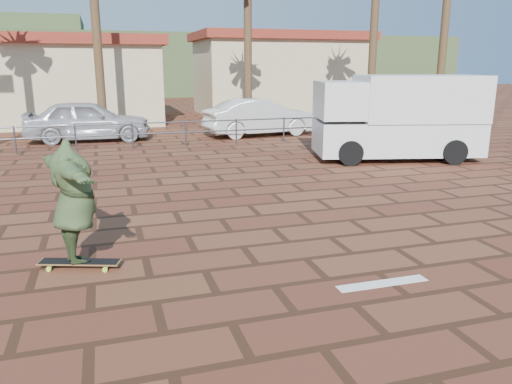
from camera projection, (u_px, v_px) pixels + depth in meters
ground at (306, 259)px, 8.13m from camera, size 120.00×120.00×0.00m
paint_stripe at (382, 283)px, 7.21m from camera, size 1.40×0.22×0.01m
guardrail at (186, 129)px, 19.07m from camera, size 24.06×0.06×1.00m
building_west at (41, 80)px, 26.24m from camera, size 12.60×7.60×4.50m
building_east at (279, 73)px, 31.99m from camera, size 10.60×6.60×5.00m
hill_front at (128, 65)px, 53.70m from camera, size 70.00×18.00×6.00m
longboard at (80, 262)px, 7.72m from camera, size 1.28×0.66×0.12m
skateboarder at (74, 202)px, 7.48m from camera, size 1.31×2.42×1.90m
campervan at (399, 116)px, 16.39m from camera, size 5.65×3.39×2.74m
car_silver at (88, 120)px, 20.43m from camera, size 5.03×2.19×1.69m
car_white at (260, 117)px, 22.00m from camera, size 5.08×2.30×1.62m
street_sign at (367, 105)px, 21.09m from camera, size 0.38×0.19×1.98m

